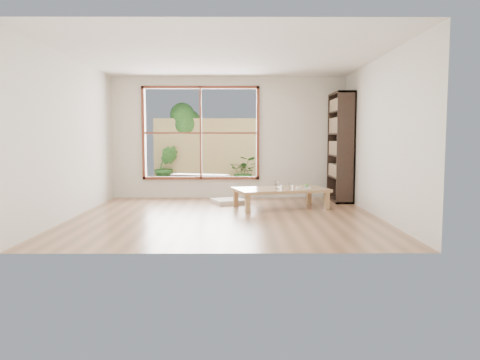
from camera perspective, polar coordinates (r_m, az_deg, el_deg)
The scene contains 15 objects.
ground at distance 7.78m, azimuth -1.74°, elevation -4.45°, with size 5.00×5.00×0.00m, color #A87554.
low_table at distance 8.71m, azimuth 4.94°, elevation -1.29°, with size 1.86×1.36×0.37m.
floor_cushion at distance 9.29m, azimuth -1.39°, elevation -2.61°, with size 0.58×0.58×0.08m, color silver.
bookshelf at distance 9.80m, azimuth 12.16°, elevation 3.92°, with size 0.35×0.99×2.21m, color #2F211A.
glass_tall at distance 8.63m, azimuth 4.56°, elevation -0.56°, with size 0.08×0.08×0.15m, color silver.
glass_mid at distance 8.75m, azimuth 6.21°, elevation -0.67°, with size 0.07×0.07×0.10m, color silver.
glass_short at distance 8.87m, azimuth 4.85°, elevation -0.60°, with size 0.07×0.07×0.09m, color silver.
glass_small at distance 8.68m, azimuth 4.66°, elevation -0.77°, with size 0.06×0.06×0.08m, color silver.
food_tray at distance 8.77m, azimuth 7.80°, elevation -0.86°, with size 0.27×0.20×0.08m.
deck at distance 11.34m, azimuth -4.30°, elevation -1.42°, with size 2.80×2.00×0.05m, color #382F29.
garden_bench at distance 10.94m, azimuth -4.93°, elevation 0.37°, with size 1.39×0.75×0.42m.
bamboo_fence at distance 12.27m, azimuth -4.00°, elevation 3.30°, with size 2.80×0.06×1.80m, color tan.
shrub_right at distance 12.00m, azimuth 0.51°, elevation 1.01°, with size 0.72×0.63×0.81m, color #396826.
shrub_left at distance 12.11m, azimuth -9.00°, elevation 1.62°, with size 0.59×0.48×1.07m, color #396826.
garden_tree at distance 12.62m, azimuth -7.02°, elevation 6.62°, with size 1.04×0.85×2.22m.
Camera 1 is at (0.20, -7.67, 1.30)m, focal length 35.00 mm.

